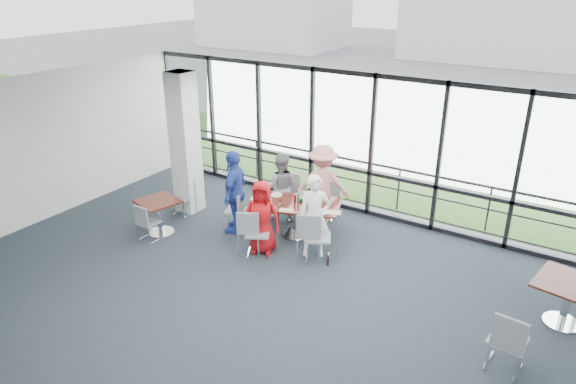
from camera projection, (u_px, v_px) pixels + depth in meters
The scene contains 39 objects.
floor at pixel (233, 332), 7.93m from camera, with size 12.00×10.00×0.02m, color #1E2630.
ceiling at pixel (223, 132), 6.67m from camera, with size 12.00×10.00×0.04m, color white.
curtain_wall_back at pixel (371, 147), 11.18m from camera, with size 12.00×0.10×3.20m, color white.
structural_column at pixel (185, 144), 11.40m from camera, with size 0.50×0.50×3.20m, color silver.
apron at pixel (434, 154), 15.71m from camera, with size 80.00×70.00×0.02m, color slate.
grass_strip at pixel (412, 173), 14.14m from camera, with size 80.00×5.00×0.01m, color #3A5C24.
hangar_aux at pixel (273, 18), 37.74m from camera, with size 10.00×6.00×4.00m, color silver.
guard_rail at pixel (379, 185), 12.08m from camera, with size 0.06×0.06×12.00m, color #2D2D33.
main_table at pixel (296, 209), 10.59m from camera, with size 2.05×1.55×0.75m.
side_table_left at pixel (158, 206), 10.69m from camera, with size 0.94×0.94×0.75m.
side_table_right at pixel (570, 289), 7.86m from camera, with size 1.10×1.10×0.75m.
diner_near_left at pixel (262, 217), 9.93m from camera, with size 0.73×0.47×1.49m, color #B60F12.
diner_near_right at pixel (315, 216), 9.77m from camera, with size 0.60×0.44×1.65m, color white.
diner_far_left at pixel (281, 187), 11.27m from camera, with size 0.74×0.46×1.53m, color gray.
diner_far_right at pixel (322, 184), 11.11m from camera, with size 1.14×0.59×1.77m, color pink.
diner_end at pixel (235, 192), 10.68m from camera, with size 1.06×0.58×1.81m, color #2942A8.
chair_main_nl at pixel (258, 233), 9.92m from camera, with size 0.45×0.45×0.92m, color gray, non-canonical shape.
chair_main_nr at pixel (318, 238), 9.70m from camera, with size 0.48×0.48×0.98m, color gray, non-canonical shape.
chair_main_fl at pixel (286, 197), 11.50m from camera, with size 0.46×0.46×0.95m, color gray, non-canonical shape.
chair_main_fr at pixel (325, 201), 11.44m from camera, with size 0.40×0.40×0.82m, color gray, non-canonical shape.
chair_main_end at pixel (236, 211), 10.91m from camera, with size 0.43×0.43×0.88m, color gray, non-canonical shape.
chair_spare_la at pixel (149, 222), 10.49m from camera, with size 0.39×0.39×0.79m, color gray, non-canonical shape.
chair_spare_lb at pixel (183, 197), 11.63m from camera, with size 0.40×0.40×0.83m, color gray, non-canonical shape.
chair_spare_r at pixel (508, 341), 7.01m from camera, with size 0.47×0.47×0.95m, color gray, non-canonical shape.
plate_nl at pixel (270, 208), 10.30m from camera, with size 0.25×0.25×0.01m, color white.
plate_nr at pixel (322, 212), 10.11m from camera, with size 0.25×0.25×0.01m, color white.
plate_fl at pixel (277, 195), 10.90m from camera, with size 0.24×0.24×0.01m, color white.
plate_fr at pixel (322, 198), 10.76m from camera, with size 0.26×0.26×0.01m, color white.
plate_end at pixel (257, 198), 10.72m from camera, with size 0.28×0.28×0.01m, color white.
tumbler_a at pixel (280, 204), 10.32m from camera, with size 0.06×0.06×0.13m, color white.
tumbler_b at pixel (308, 205), 10.25m from camera, with size 0.07×0.07×0.14m, color white.
tumbler_c at pixel (301, 196), 10.70m from camera, with size 0.07×0.07×0.15m, color white.
tumbler_d at pixel (262, 199), 10.52m from camera, with size 0.07×0.07×0.15m, color white.
menu_a at pixel (286, 210), 10.20m from camera, with size 0.27×0.19×0.00m, color silver.
menu_b at pixel (333, 212), 10.11m from camera, with size 0.30×0.21×0.00m, color silver.
menu_c at pixel (306, 197), 10.82m from camera, with size 0.33×0.23×0.00m, color silver.
condiment_caddy at pixel (300, 201), 10.59m from camera, with size 0.10×0.07×0.04m, color black.
ketchup_bottle at pixel (295, 198), 10.51m from camera, with size 0.06×0.06×0.18m, color #97040E.
green_bottle at pixel (298, 198), 10.52m from camera, with size 0.05×0.05×0.20m, color #157A39.
Camera 1 is at (4.16, -4.99, 5.10)m, focal length 32.00 mm.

